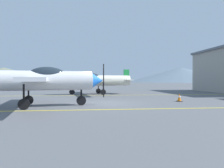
# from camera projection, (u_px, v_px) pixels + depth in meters

# --- Properties ---
(ground_plane) EXTENTS (400.00, 400.00, 0.00)m
(ground_plane) POSITION_uv_depth(u_px,v_px,m) (104.00, 103.00, 14.02)
(ground_plane) COLOR #54565B
(apron_line_near) EXTENTS (80.00, 0.16, 0.01)m
(apron_line_near) POSITION_uv_depth(u_px,v_px,m) (108.00, 110.00, 11.02)
(apron_line_near) COLOR yellow
(apron_line_near) RESTS_ON ground_plane
(apron_line_far) EXTENTS (80.00, 0.16, 0.01)m
(apron_line_far) POSITION_uv_depth(u_px,v_px,m) (99.00, 95.00, 21.51)
(apron_line_far) COLOR yellow
(apron_line_far) RESTS_ON ground_plane
(airplane_near) EXTENTS (8.21, 9.39, 2.81)m
(airplane_near) POSITION_uv_depth(u_px,v_px,m) (36.00, 80.00, 12.21)
(airplane_near) COLOR silver
(airplane_near) RESTS_ON ground_plane
(airplane_mid) EXTENTS (8.21, 9.39, 2.81)m
(airplane_mid) POSITION_uv_depth(u_px,v_px,m) (96.00, 80.00, 23.20)
(airplane_mid) COLOR silver
(airplane_mid) RESTS_ON ground_plane
(traffic_cone_front) EXTENTS (0.36, 0.36, 0.59)m
(traffic_cone_front) POSITION_uv_depth(u_px,v_px,m) (179.00, 98.00, 15.26)
(traffic_cone_front) COLOR black
(traffic_cone_front) RESTS_ON ground_plane
(hill_left) EXTENTS (84.46, 84.46, 10.93)m
(hill_left) POSITION_uv_depth(u_px,v_px,m) (3.00, 75.00, 151.41)
(hill_left) COLOR slate
(hill_left) RESTS_ON ground_plane
(hill_centerleft) EXTENTS (87.54, 87.54, 11.73)m
(hill_centerleft) POSITION_uv_depth(u_px,v_px,m) (181.00, 75.00, 166.48)
(hill_centerleft) COLOR slate
(hill_centerleft) RESTS_ON ground_plane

